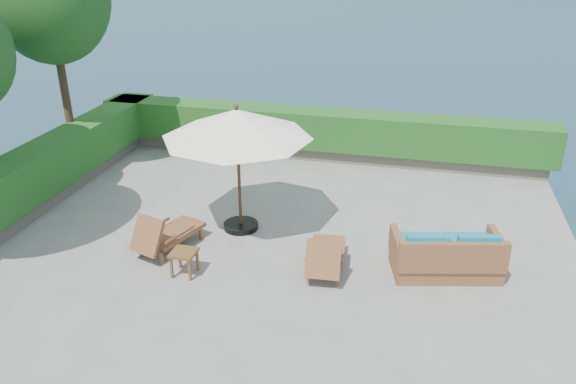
% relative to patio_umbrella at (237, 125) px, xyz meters
% --- Properties ---
extents(ground, '(12.00, 12.00, 0.00)m').
position_rel_patio_umbrella_xyz_m(ground, '(0.80, -1.12, -2.29)').
color(ground, gray).
rests_on(ground, ground).
extents(foundation, '(12.00, 12.00, 3.00)m').
position_rel_patio_umbrella_xyz_m(foundation, '(0.80, -1.12, -3.84)').
color(foundation, '#514B40').
rests_on(foundation, ocean).
extents(ocean, '(600.00, 600.00, 0.00)m').
position_rel_patio_umbrella_xyz_m(ocean, '(0.80, -1.12, -5.29)').
color(ocean, '#152E42').
rests_on(ocean, ground).
extents(planter_wall_far, '(12.00, 0.60, 0.36)m').
position_rel_patio_umbrella_xyz_m(planter_wall_far, '(0.80, 4.48, -2.11)').
color(planter_wall_far, '#655E51').
rests_on(planter_wall_far, ground).
extents(planter_wall_left, '(0.60, 12.00, 0.36)m').
position_rel_patio_umbrella_xyz_m(planter_wall_left, '(-4.80, -1.12, -2.11)').
color(planter_wall_left, '#655E51').
rests_on(planter_wall_left, ground).
extents(hedge_far, '(12.40, 0.90, 1.00)m').
position_rel_patio_umbrella_xyz_m(hedge_far, '(0.80, 4.48, -1.44)').
color(hedge_far, '#144615').
rests_on(hedge_far, planter_wall_far).
extents(hedge_left, '(0.90, 12.40, 1.00)m').
position_rel_patio_umbrella_xyz_m(hedge_left, '(-4.80, -1.12, -1.44)').
color(hedge_left, '#144615').
rests_on(hedge_left, planter_wall_left).
extents(patio_umbrella, '(3.48, 3.48, 2.71)m').
position_rel_patio_umbrella_xyz_m(patio_umbrella, '(0.00, 0.00, 0.00)').
color(patio_umbrella, black).
rests_on(patio_umbrella, ground).
extents(lounge_left, '(1.08, 1.66, 0.89)m').
position_rel_patio_umbrella_xyz_m(lounge_left, '(-1.13, -1.22, -1.92)').
color(lounge_left, brown).
rests_on(lounge_left, ground).
extents(lounge_right, '(0.75, 1.53, 0.86)m').
position_rel_patio_umbrella_xyz_m(lounge_right, '(2.03, -1.26, -1.93)').
color(lounge_right, brown).
rests_on(lounge_right, ground).
extents(side_table, '(0.45, 0.45, 0.48)m').
position_rel_patio_umbrella_xyz_m(side_table, '(-0.45, -1.94, -1.90)').
color(side_table, brown).
rests_on(side_table, ground).
extents(wicker_loveseat, '(2.10, 1.39, 0.95)m').
position_rel_patio_umbrella_xyz_m(wicker_loveseat, '(4.18, -0.83, -1.92)').
color(wicker_loveseat, brown).
rests_on(wicker_loveseat, ground).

